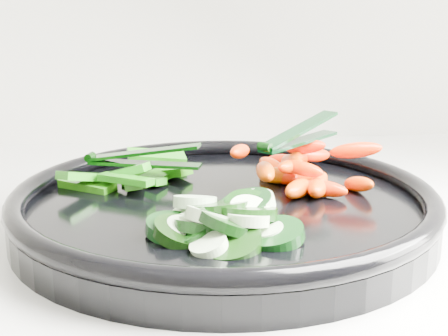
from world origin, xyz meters
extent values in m
cube|color=silver|center=(0.00, 1.70, 0.92)|extent=(2.02, 0.62, 0.03)
cylinder|color=black|center=(-0.15, 1.64, 0.94)|extent=(0.48, 0.48, 0.02)
torus|color=black|center=(-0.15, 1.64, 0.96)|extent=(0.49, 0.49, 0.02)
cylinder|color=black|center=(-0.16, 1.53, 0.96)|extent=(0.05, 0.05, 0.03)
cylinder|color=beige|center=(-0.18, 1.53, 0.96)|extent=(0.04, 0.04, 0.02)
cylinder|color=black|center=(-0.18, 1.56, 0.96)|extent=(0.06, 0.06, 0.03)
cylinder|color=beige|center=(-0.18, 1.57, 0.96)|extent=(0.04, 0.04, 0.03)
cylinder|color=black|center=(-0.19, 1.55, 0.96)|extent=(0.06, 0.06, 0.03)
cylinder|color=beige|center=(-0.19, 1.56, 0.96)|extent=(0.04, 0.04, 0.02)
cylinder|color=black|center=(-0.13, 1.54, 0.96)|extent=(0.06, 0.06, 0.02)
cylinder|color=beige|center=(-0.13, 1.55, 0.96)|extent=(0.04, 0.04, 0.02)
cylinder|color=black|center=(-0.18, 1.59, 0.96)|extent=(0.05, 0.05, 0.02)
cylinder|color=beige|center=(-0.18, 1.60, 0.96)|extent=(0.05, 0.05, 0.02)
cylinder|color=black|center=(-0.18, 1.57, 0.96)|extent=(0.05, 0.05, 0.01)
cylinder|color=#E1F9C7|center=(-0.19, 1.56, 0.96)|extent=(0.05, 0.05, 0.01)
cylinder|color=black|center=(-0.20, 1.56, 0.96)|extent=(0.07, 0.07, 0.02)
cylinder|color=#C7E8B9|center=(-0.18, 1.55, 0.96)|extent=(0.04, 0.04, 0.01)
cylinder|color=black|center=(-0.19, 1.55, 0.96)|extent=(0.04, 0.04, 0.02)
cylinder|color=beige|center=(-0.19, 1.56, 0.96)|extent=(0.04, 0.04, 0.02)
cylinder|color=black|center=(-0.16, 1.58, 0.97)|extent=(0.06, 0.06, 0.02)
cylinder|color=beige|center=(-0.18, 1.59, 0.97)|extent=(0.05, 0.05, 0.02)
cylinder|color=black|center=(-0.16, 1.54, 0.97)|extent=(0.04, 0.05, 0.03)
cylinder|color=#B6D0A6|center=(-0.17, 1.56, 0.97)|extent=(0.05, 0.05, 0.03)
cylinder|color=black|center=(-0.14, 1.58, 0.97)|extent=(0.05, 0.05, 0.03)
cylinder|color=#DAF7C6|center=(-0.14, 1.57, 0.97)|extent=(0.05, 0.04, 0.03)
cylinder|color=black|center=(-0.14, 1.58, 0.97)|extent=(0.06, 0.06, 0.02)
cylinder|color=#DAF1C1|center=(-0.14, 1.58, 0.97)|extent=(0.05, 0.05, 0.02)
cylinder|color=black|center=(-0.14, 1.56, 0.97)|extent=(0.06, 0.06, 0.02)
cylinder|color=#D1EDBD|center=(-0.14, 1.55, 0.97)|extent=(0.04, 0.04, 0.02)
ellipsoid|color=#EA4D00|center=(-0.06, 1.65, 0.96)|extent=(0.03, 0.04, 0.02)
ellipsoid|color=#E93C00|center=(-0.08, 1.64, 0.96)|extent=(0.05, 0.06, 0.03)
ellipsoid|color=#ED2C00|center=(-0.06, 1.64, 0.96)|extent=(0.04, 0.04, 0.02)
ellipsoid|color=#F15500|center=(-0.09, 1.69, 0.96)|extent=(0.04, 0.05, 0.03)
ellipsoid|color=#EC3200|center=(-0.03, 1.65, 0.96)|extent=(0.03, 0.05, 0.02)
ellipsoid|color=#F22500|center=(-0.09, 1.68, 0.96)|extent=(0.03, 0.05, 0.02)
ellipsoid|color=#FA3400|center=(-0.07, 1.64, 0.96)|extent=(0.04, 0.05, 0.03)
ellipsoid|color=#FF4F00|center=(-0.07, 1.68, 0.96)|extent=(0.05, 0.02, 0.03)
ellipsoid|color=#F01200|center=(-0.08, 1.74, 0.96)|extent=(0.04, 0.05, 0.02)
ellipsoid|color=#FF3C00|center=(-0.09, 1.72, 0.96)|extent=(0.03, 0.05, 0.02)
ellipsoid|color=#E25200|center=(-0.11, 1.65, 0.98)|extent=(0.02, 0.06, 0.02)
ellipsoid|color=#E24300|center=(-0.07, 1.70, 0.98)|extent=(0.04, 0.06, 0.03)
ellipsoid|color=#E45B00|center=(-0.08, 1.68, 0.98)|extent=(0.02, 0.05, 0.02)
ellipsoid|color=#F55A00|center=(-0.08, 1.66, 0.98)|extent=(0.04, 0.04, 0.02)
ellipsoid|color=#FF5C00|center=(-0.09, 1.66, 0.98)|extent=(0.04, 0.04, 0.02)
ellipsoid|color=#F31F00|center=(-0.05, 1.71, 0.98)|extent=(0.04, 0.04, 0.02)
ellipsoid|color=#EB3400|center=(-0.07, 1.69, 0.99)|extent=(0.04, 0.03, 0.02)
ellipsoid|color=#FF3900|center=(-0.13, 1.67, 0.99)|extent=(0.03, 0.04, 0.02)
ellipsoid|color=#ED2E00|center=(-0.02, 1.67, 0.99)|extent=(0.05, 0.03, 0.02)
cube|color=#206A0A|center=(-0.23, 1.69, 0.96)|extent=(0.02, 0.05, 0.02)
cube|color=#196C0A|center=(-0.20, 1.72, 0.96)|extent=(0.06, 0.05, 0.02)
cube|color=#0A7010|center=(-0.22, 1.70, 0.96)|extent=(0.04, 0.04, 0.01)
cube|color=#0D6109|center=(-0.21, 1.70, 0.96)|extent=(0.06, 0.05, 0.02)
cube|color=#1D720A|center=(-0.28, 1.69, 0.96)|extent=(0.06, 0.05, 0.01)
cube|color=#14740B|center=(-0.25, 1.69, 0.97)|extent=(0.06, 0.04, 0.03)
cube|color=#1C740B|center=(-0.28, 1.68, 0.97)|extent=(0.05, 0.05, 0.02)
cube|color=#166E0A|center=(-0.24, 1.67, 0.97)|extent=(0.05, 0.04, 0.01)
cube|color=#216609|center=(-0.21, 1.75, 0.97)|extent=(0.06, 0.03, 0.02)
cylinder|color=black|center=(-0.12, 1.64, 1.00)|extent=(0.01, 0.01, 0.01)
cube|color=black|center=(-0.08, 1.68, 1.00)|extent=(0.09, 0.09, 0.00)
cube|color=black|center=(-0.08, 1.68, 1.01)|extent=(0.09, 0.09, 0.02)
cylinder|color=black|center=(-0.27, 1.72, 0.98)|extent=(0.01, 0.01, 0.01)
cube|color=black|center=(-0.22, 1.70, 0.97)|extent=(0.11, 0.05, 0.00)
cube|color=black|center=(-0.22, 1.70, 0.99)|extent=(0.11, 0.05, 0.02)
camera|label=1|loc=(-0.21, 1.12, 1.13)|focal=50.00mm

